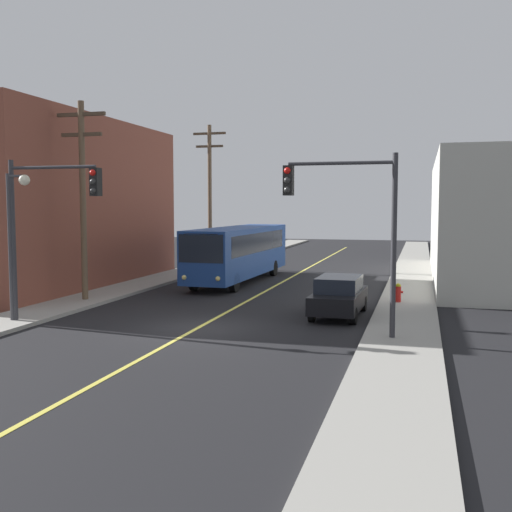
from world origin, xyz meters
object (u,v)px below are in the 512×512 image
Objects in this scene: street_lamp_left at (15,225)px; utility_pole_mid at (210,189)px; parked_car_black at (339,296)px; city_bus at (239,251)px; traffic_signal_left_corner at (48,210)px; utility_pole_near at (83,191)px; fire_hydrant at (398,292)px; traffic_signal_right_corner at (347,210)px.

utility_pole_mid is at bearing 90.11° from street_lamp_left.
parked_car_black is at bearing 22.82° from street_lamp_left.
traffic_signal_left_corner is at bearing -101.41° from city_bus.
street_lamp_left is (0.31, -5.31, -1.40)m from utility_pole_near.
fire_hydrant is (9.34, -6.26, -1.23)m from city_bus.
utility_pole_mid is (-11.52, 16.93, 4.81)m from parked_car_black.
utility_pole_mid is at bearing 89.05° from utility_pole_near.
street_lamp_left is 6.55× the size of fire_hydrant.
utility_pole_near is (-4.65, -9.22, 3.32)m from city_bus.
fire_hydrant is (13.99, 2.97, -4.55)m from utility_pole_near.
utility_pole_near is at bearing 108.19° from traffic_signal_left_corner.
utility_pole_near is 16.47m from utility_pole_mid.
parked_car_black is 12.78m from street_lamp_left.
utility_pole_near is 1.64× the size of street_lamp_left.
traffic_signal_right_corner is (0.76, -4.19, 3.46)m from parked_car_black.
utility_pole_near reaches higher than fire_hydrant.
city_bus is at bearing 78.59° from traffic_signal_left_corner.
parked_car_black is 0.81× the size of street_lamp_left.
street_lamp_left reaches higher than city_bus.
street_lamp_left is at bearing -178.24° from traffic_signal_left_corner.
traffic_signal_right_corner reaches higher than street_lamp_left.
traffic_signal_left_corner is (1.46, -21.72, -1.35)m from utility_pole_mid.
traffic_signal_left_corner is 1.00× the size of traffic_signal_right_corner.
city_bus is 14.98m from traffic_signal_left_corner.
traffic_signal_right_corner reaches higher than city_bus.
parked_car_black is at bearing -53.65° from city_bus.
utility_pole_mid is 19.90m from fire_hydrant.
fire_hydrant is (13.72, -13.49, -5.07)m from utility_pole_mid.
parked_car_black is 0.74× the size of traffic_signal_left_corner.
utility_pole_near is (-11.79, 0.48, 4.30)m from parked_car_black.
fire_hydrant is at bearing 57.42° from parked_car_black.
traffic_signal_right_corner is 12.27m from street_lamp_left.
city_bus is 11.31m from fire_hydrant.
traffic_signal_right_corner is (10.82, 0.60, 0.00)m from traffic_signal_left_corner.
traffic_signal_left_corner and traffic_signal_right_corner have the same top height.
utility_pole_mid is 21.81m from traffic_signal_left_corner.
street_lamp_left is 16.29m from fire_hydrant.
traffic_signal_left_corner reaches higher than parked_car_black.
utility_pole_mid reaches higher than parked_car_black.
traffic_signal_right_corner is 1.09× the size of street_lamp_left.
traffic_signal_right_corner is 7.14× the size of fire_hydrant.
street_lamp_left is (-12.24, -0.64, -0.56)m from traffic_signal_right_corner.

